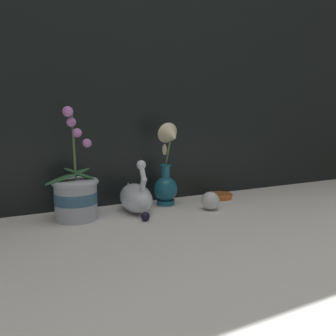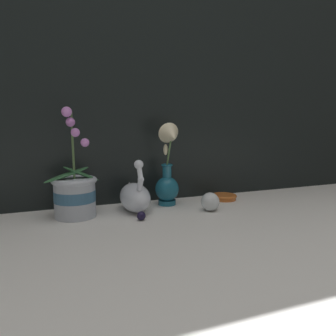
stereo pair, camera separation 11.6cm
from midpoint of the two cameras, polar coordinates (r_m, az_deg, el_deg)
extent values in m
plane|color=silver|center=(1.15, -1.24, -8.93)|extent=(2.80, 2.80, 0.00)
cube|color=black|center=(1.41, -6.91, 18.75)|extent=(2.80, 0.03, 1.20)
cylinder|color=#B2BCCC|center=(1.20, -18.45, -5.28)|extent=(0.14, 0.14, 0.14)
cylinder|color=#386689|center=(1.19, -18.46, -4.96)|extent=(0.15, 0.15, 0.04)
torus|color=#B2BCCC|center=(1.18, -18.58, -2.37)|extent=(0.16, 0.16, 0.02)
cylinder|color=#4C6B3D|center=(1.17, -18.85, 3.60)|extent=(0.01, 0.03, 0.23)
ellipsoid|color=#2D6038|center=(1.18, -17.43, -1.18)|extent=(0.13, 0.04, 0.07)
ellipsoid|color=#2D6038|center=(1.17, -19.79, -1.39)|extent=(0.17, 0.07, 0.05)
sphere|color=#C67AD1|center=(1.16, -19.88, 9.24)|extent=(0.04, 0.04, 0.04)
sphere|color=#C67AD1|center=(1.17, -19.29, 7.55)|extent=(0.03, 0.03, 0.03)
sphere|color=#C67AD1|center=(1.14, -18.39, 5.85)|extent=(0.03, 0.03, 0.03)
sphere|color=#C67AD1|center=(1.14, -16.79, 4.17)|extent=(0.03, 0.03, 0.03)
ellipsoid|color=silver|center=(1.24, -8.30, -5.25)|extent=(0.11, 0.19, 0.11)
cone|color=silver|center=(1.30, -9.32, -3.88)|extent=(0.05, 0.08, 0.08)
cylinder|color=silver|center=(1.16, -7.32, -3.25)|extent=(0.02, 0.05, 0.06)
sphere|color=silver|center=(1.15, -7.11, -2.06)|extent=(0.02, 0.02, 0.02)
cylinder|color=silver|center=(1.15, -7.33, -0.76)|extent=(0.02, 0.04, 0.06)
sphere|color=silver|center=(1.16, -7.55, 0.52)|extent=(0.03, 0.03, 0.03)
cylinder|color=#195B75|center=(1.35, -2.88, -5.99)|extent=(0.07, 0.07, 0.02)
ellipsoid|color=#195B75|center=(1.34, -2.90, -3.67)|extent=(0.10, 0.10, 0.10)
cylinder|color=#195B75|center=(1.32, -2.92, -0.61)|extent=(0.04, 0.04, 0.05)
torus|color=#195B75|center=(1.32, -2.93, 0.51)|extent=(0.05, 0.05, 0.01)
cylinder|color=#567A47|center=(1.30, -2.59, 2.56)|extent=(0.01, 0.05, 0.10)
cone|color=beige|center=(1.26, -2.05, 5.63)|extent=(0.08, 0.09, 0.10)
ellipsoid|color=beige|center=(1.30, -3.16, 3.21)|extent=(0.02, 0.02, 0.04)
sphere|color=silver|center=(1.27, 4.80, -5.73)|extent=(0.07, 0.07, 0.07)
cylinder|color=#C66628|center=(1.46, 6.81, -4.89)|extent=(0.10, 0.10, 0.02)
torus|color=#C66628|center=(1.46, 6.81, -4.66)|extent=(0.11, 0.11, 0.01)
sphere|color=#191433|center=(1.14, -6.90, -8.42)|extent=(0.03, 0.03, 0.03)
camera|label=1|loc=(0.06, -92.63, -0.37)|focal=35.00mm
camera|label=2|loc=(0.06, 87.37, 0.37)|focal=35.00mm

